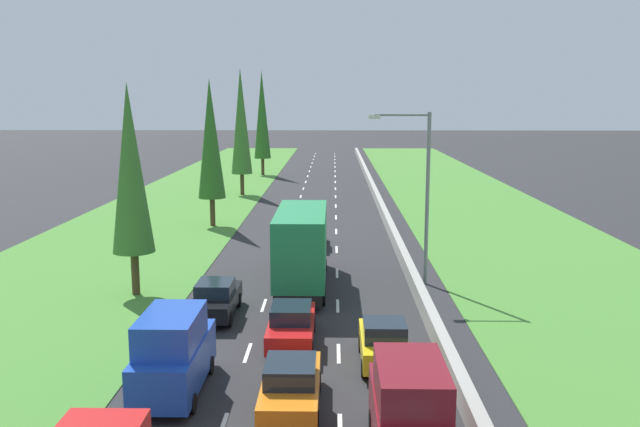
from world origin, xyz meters
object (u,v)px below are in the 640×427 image
at_px(maroon_van_right_lane, 409,411).
at_px(black_sedan_left_lane, 216,299).
at_px(white_sedan_centre_lane, 311,234).
at_px(poplar_tree_fourth, 241,122).
at_px(yellow_hatchback_right_lane, 384,343).
at_px(green_box_truck_centre_lane, 302,246).
at_px(orange_sedan_centre_lane_second, 291,385).
at_px(poplar_tree_fifth, 262,115).
at_px(blue_van_left_lane, 173,353).
at_px(street_light_mast, 421,186).
at_px(red_sedan_centre_lane, 292,324).
at_px(poplar_tree_third, 211,139).
at_px(poplar_tree_second, 130,169).

distance_m(maroon_van_right_lane, black_sedan_left_lane, 14.05).
relative_size(white_sedan_centre_lane, poplar_tree_fourth, 0.35).
height_order(maroon_van_right_lane, yellow_hatchback_right_lane, maroon_van_right_lane).
height_order(green_box_truck_centre_lane, poplar_tree_fourth, poplar_tree_fourth).
bearing_deg(black_sedan_left_lane, orange_sedan_centre_lane_second, -66.58).
xyz_separation_m(yellow_hatchback_right_lane, poplar_tree_fifth, (-10.97, 62.17, 6.84)).
relative_size(black_sedan_left_lane, green_box_truck_centre_lane, 0.48).
height_order(blue_van_left_lane, green_box_truck_centre_lane, green_box_truck_centre_lane).
distance_m(poplar_tree_fifth, street_light_mast, 53.03).
bearing_deg(orange_sedan_centre_lane_second, maroon_van_right_lane, -40.45).
height_order(maroon_van_right_lane, poplar_tree_fifth, poplar_tree_fifth).
relative_size(red_sedan_centre_lane, green_box_truck_centre_lane, 0.48).
distance_m(black_sedan_left_lane, poplar_tree_fourth, 39.46).
bearing_deg(poplar_tree_third, orange_sedan_centre_lane_second, -75.46).
xyz_separation_m(blue_van_left_lane, black_sedan_left_lane, (-0.01, 7.98, -0.59)).
relative_size(blue_van_left_lane, black_sedan_left_lane, 1.09).
relative_size(black_sedan_left_lane, poplar_tree_fourth, 0.35).
xyz_separation_m(black_sedan_left_lane, poplar_tree_fourth, (-4.05, 38.68, 6.62)).
relative_size(poplar_tree_third, poplar_tree_fifth, 0.85).
height_order(black_sedan_left_lane, poplar_tree_second, poplar_tree_second).
bearing_deg(white_sedan_centre_lane, poplar_tree_fifth, 100.23).
bearing_deg(poplar_tree_fifth, blue_van_left_lane, -86.59).
bearing_deg(red_sedan_centre_lane, green_box_truck_centre_lane, 89.66).
bearing_deg(poplar_tree_third, red_sedan_centre_lane, -73.03).
relative_size(white_sedan_centre_lane, street_light_mast, 0.50).
bearing_deg(yellow_hatchback_right_lane, poplar_tree_fifth, 100.01).
bearing_deg(maroon_van_right_lane, red_sedan_centre_lane, 113.28).
bearing_deg(poplar_tree_fourth, poplar_tree_second, -90.85).
bearing_deg(green_box_truck_centre_lane, poplar_tree_fourth, 102.81).
distance_m(poplar_tree_third, poplar_tree_fifth, 35.12).
bearing_deg(yellow_hatchback_right_lane, blue_van_left_lane, -160.14).
height_order(orange_sedan_centre_lane_second, poplar_tree_second, poplar_tree_second).
bearing_deg(street_light_mast, red_sedan_centre_lane, -124.54).
height_order(blue_van_left_lane, poplar_tree_third, poplar_tree_third).
height_order(orange_sedan_centre_lane_second, poplar_tree_fourth, poplar_tree_fourth).
bearing_deg(poplar_tree_third, poplar_tree_second, -91.69).
distance_m(green_box_truck_centre_lane, poplar_tree_fifth, 52.83).
relative_size(maroon_van_right_lane, poplar_tree_fifth, 0.37).
bearing_deg(maroon_van_right_lane, blue_van_left_lane, 151.24).
height_order(maroon_van_right_lane, white_sedan_centre_lane, maroon_van_right_lane).
bearing_deg(white_sedan_centre_lane, blue_van_left_lane, -99.36).
height_order(maroon_van_right_lane, green_box_truck_centre_lane, green_box_truck_centre_lane).
relative_size(orange_sedan_centre_lane_second, green_box_truck_centre_lane, 0.48).
distance_m(maroon_van_right_lane, yellow_hatchback_right_lane, 6.60).
relative_size(green_box_truck_centre_lane, street_light_mast, 1.04).
xyz_separation_m(blue_van_left_lane, yellow_hatchback_right_lane, (7.11, 2.57, -0.56)).
xyz_separation_m(black_sedan_left_lane, yellow_hatchback_right_lane, (7.13, -5.41, 0.02)).
xyz_separation_m(black_sedan_left_lane, green_box_truck_centre_lane, (3.66, 4.76, 1.37)).
xyz_separation_m(maroon_van_right_lane, street_light_mast, (2.47, 17.56, 3.83)).
bearing_deg(white_sedan_centre_lane, street_light_mast, -56.53).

